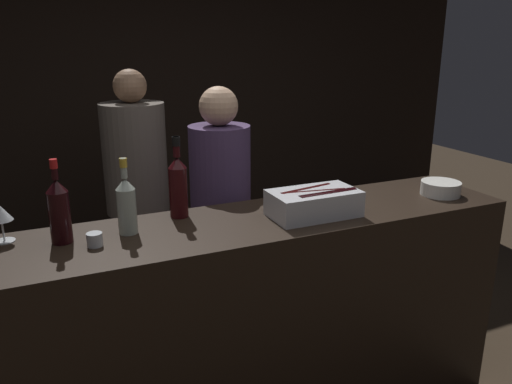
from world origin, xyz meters
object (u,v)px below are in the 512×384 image
object	(u,v)px
rose_wine_bottle	(126,204)
person_in_hoodie	(221,216)
person_blond_tee	(137,187)
candle_votive	(95,239)
red_wine_bottle_tall	(59,209)
ice_bin_with_bottles	(315,202)
red_wine_bottle_black_foil	(178,184)
wine_glass	(0,214)
bowl_white	(441,188)

from	to	relation	value
rose_wine_bottle	person_in_hoodie	world-z (taller)	person_in_hoodie
person_in_hoodie	person_blond_tee	world-z (taller)	person_blond_tee
candle_votive	person_blond_tee	bearing A→B (deg)	72.43
candle_votive	red_wine_bottle_tall	distance (m)	0.19
rose_wine_bottle	person_blond_tee	world-z (taller)	person_blond_tee
ice_bin_with_bottles	candle_votive	world-z (taller)	ice_bin_with_bottles
candle_votive	person_in_hoodie	size ratio (longest dim) A/B	0.04
red_wine_bottle_black_foil	person_in_hoodie	bearing A→B (deg)	48.86
wine_glass	person_in_hoodie	distance (m)	1.18
person_in_hoodie	bowl_white	bearing A→B (deg)	-84.55
wine_glass	person_in_hoodie	bearing A→B (deg)	20.45
red_wine_bottle_black_foil	person_blond_tee	size ratio (longest dim) A/B	0.22
red_wine_bottle_black_foil	person_blond_tee	bearing A→B (deg)	89.42
ice_bin_with_bottles	person_blond_tee	size ratio (longest dim) A/B	0.24
ice_bin_with_bottles	person_in_hoodie	distance (m)	0.72
candle_votive	person_blond_tee	xyz separation A→B (m)	(0.41, 1.29, -0.18)
wine_glass	red_wine_bottle_black_foil	world-z (taller)	red_wine_bottle_black_foil
bowl_white	red_wine_bottle_tall	world-z (taller)	red_wine_bottle_tall
candle_votive	person_in_hoodie	world-z (taller)	person_in_hoodie
wine_glass	red_wine_bottle_black_foil	size ratio (longest dim) A/B	0.42
bowl_white	candle_votive	world-z (taller)	bowl_white
candle_votive	red_wine_bottle_tall	size ratio (longest dim) A/B	0.18
ice_bin_with_bottles	red_wine_bottle_tall	world-z (taller)	red_wine_bottle_tall
red_wine_bottle_black_foil	ice_bin_with_bottles	bearing A→B (deg)	-22.75
red_wine_bottle_tall	candle_votive	bearing A→B (deg)	-39.60
red_wine_bottle_tall	red_wine_bottle_black_foil	bearing A→B (deg)	11.78
candle_votive	person_in_hoodie	distance (m)	0.97
red_wine_bottle_black_foil	bowl_white	bearing A→B (deg)	-9.71
red_wine_bottle_black_foil	red_wine_bottle_tall	world-z (taller)	red_wine_bottle_black_foil
red_wine_bottle_tall	person_in_hoodie	world-z (taller)	person_in_hoodie
wine_glass	person_in_hoodie	world-z (taller)	person_in_hoodie
bowl_white	person_in_hoodie	bearing A→B (deg)	148.03
bowl_white	rose_wine_bottle	bearing A→B (deg)	175.83
red_wine_bottle_black_foil	red_wine_bottle_tall	xyz separation A→B (m)	(-0.51, -0.11, -0.02)
red_wine_bottle_tall	bowl_white	bearing A→B (deg)	-3.79
rose_wine_bottle	person_blond_tee	xyz separation A→B (m)	(0.26, 1.21, -0.28)
ice_bin_with_bottles	person_blond_tee	xyz separation A→B (m)	(-0.56, 1.33, -0.22)
red_wine_bottle_tall	person_in_hoodie	distance (m)	1.04
person_blond_tee	red_wine_bottle_black_foil	bearing A→B (deg)	80.48
ice_bin_with_bottles	wine_glass	world-z (taller)	wine_glass
ice_bin_with_bottles	wine_glass	xyz separation A→B (m)	(-1.30, 0.24, 0.05)
ice_bin_with_bottles	candle_votive	distance (m)	0.98
bowl_white	person_in_hoodie	distance (m)	1.20
red_wine_bottle_tall	person_blond_tee	xyz separation A→B (m)	(0.52, 1.20, -0.29)
rose_wine_bottle	red_wine_bottle_black_foil	distance (m)	0.28
wine_glass	person_blond_tee	distance (m)	1.35
candle_votive	person_blond_tee	world-z (taller)	person_blond_tee
candle_votive	rose_wine_bottle	distance (m)	0.20
person_in_hoodie	rose_wine_bottle	bearing A→B (deg)	167.80
rose_wine_bottle	person_blond_tee	size ratio (longest dim) A/B	0.19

